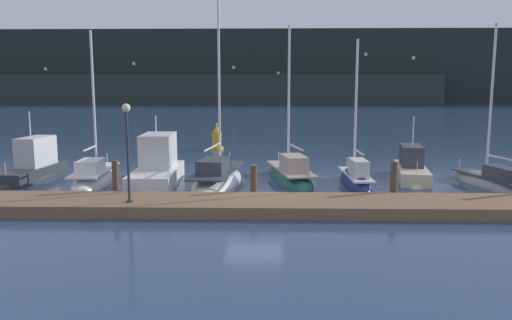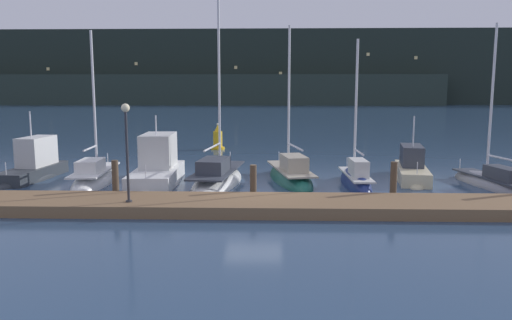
{
  "view_description": "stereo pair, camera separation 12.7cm",
  "coord_description": "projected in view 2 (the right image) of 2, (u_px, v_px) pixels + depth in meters",
  "views": [
    {
      "loc": [
        0.62,
        -21.2,
        4.78
      ],
      "look_at": [
        0.0,
        3.09,
        1.2
      ],
      "focal_mm": 35.0,
      "sensor_mm": 36.0,
      "label": 1
    },
    {
      "loc": [
        0.75,
        -21.19,
        4.78
      ],
      "look_at": [
        0.0,
        3.09,
        1.2
      ],
      "focal_mm": 35.0,
      "sensor_mm": 36.0,
      "label": 2
    }
  ],
  "objects": [
    {
      "name": "dock",
      "position": [
        252.0,
        205.0,
        19.36
      ],
      "size": [
        30.19,
        2.8,
        0.45
      ],
      "primitive_type": "cube",
      "color": "brown",
      "rests_on": "ground"
    },
    {
      "name": "hillside_backdrop",
      "position": [
        256.0,
        71.0,
        138.64
      ],
      "size": [
        240.0,
        23.0,
        19.88
      ],
      "color": "#1E2823",
      "rests_on": "ground"
    },
    {
      "name": "sailboat_berth_6",
      "position": [
        356.0,
        183.0,
        24.2
      ],
      "size": [
        1.31,
        5.25,
        7.84
      ],
      "color": "navy",
      "rests_on": "ground"
    },
    {
      "name": "sailboat_berth_5",
      "position": [
        291.0,
        178.0,
        25.51
      ],
      "size": [
        2.88,
        6.6,
        8.6
      ],
      "color": "#195647",
      "rests_on": "ground"
    },
    {
      "name": "sailboat_berth_8",
      "position": [
        493.0,
        185.0,
        23.89
      ],
      "size": [
        2.56,
        6.28,
        8.38
      ],
      "color": "gray",
      "rests_on": "ground"
    },
    {
      "name": "mooring_pile_2",
      "position": [
        253.0,
        183.0,
        20.91
      ],
      "size": [
        0.28,
        0.28,
        1.54
      ],
      "primitive_type": "cylinder",
      "color": "#4C3D2D",
      "rests_on": "ground"
    },
    {
      "name": "motorboat_berth_3",
      "position": [
        157.0,
        174.0,
        24.87
      ],
      "size": [
        2.47,
        6.33,
        3.92
      ],
      "color": "white",
      "rests_on": "ground"
    },
    {
      "name": "motorboat_berth_1",
      "position": [
        34.0,
        171.0,
        26.09
      ],
      "size": [
        2.01,
        5.55,
        4.1
      ],
      "color": "#2D3338",
      "rests_on": "ground"
    },
    {
      "name": "mooring_pile_3",
      "position": [
        393.0,
        182.0,
        20.72
      ],
      "size": [
        0.28,
        0.28,
        1.7
      ],
      "primitive_type": "cylinder",
      "color": "#4C3D2D",
      "rests_on": "ground"
    },
    {
      "name": "ground_plane",
      "position": [
        254.0,
        198.0,
        21.68
      ],
      "size": [
        400.0,
        400.0,
        0.0
      ],
      "primitive_type": "plane",
      "color": "navy"
    },
    {
      "name": "mooring_pile_1",
      "position": [
        115.0,
        180.0,
        21.08
      ],
      "size": [
        0.28,
        0.28,
        1.72
      ],
      "primitive_type": "cylinder",
      "color": "#4C3D2D",
      "rests_on": "ground"
    },
    {
      "name": "sailboat_berth_4",
      "position": [
        217.0,
        181.0,
        24.7
      ],
      "size": [
        2.83,
        7.2,
        10.81
      ],
      "color": "white",
      "rests_on": "ground"
    },
    {
      "name": "dock_lamppost",
      "position": [
        126.0,
        136.0,
        18.55
      ],
      "size": [
        0.32,
        0.32,
        3.72
      ],
      "color": "#2D2D33",
      "rests_on": "dock"
    },
    {
      "name": "channel_buoy",
      "position": [
        218.0,
        139.0,
        38.37
      ],
      "size": [
        1.06,
        1.06,
        2.02
      ],
      "color": "gold",
      "rests_on": "ground"
    },
    {
      "name": "motorboat_berth_7",
      "position": [
        412.0,
        173.0,
        25.95
      ],
      "size": [
        2.49,
        5.7,
        3.78
      ],
      "color": "beige",
      "rests_on": "ground"
    },
    {
      "name": "sailboat_berth_2",
      "position": [
        95.0,
        181.0,
        24.92
      ],
      "size": [
        2.1,
        5.77,
        8.18
      ],
      "color": "white",
      "rests_on": "ground"
    }
  ]
}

